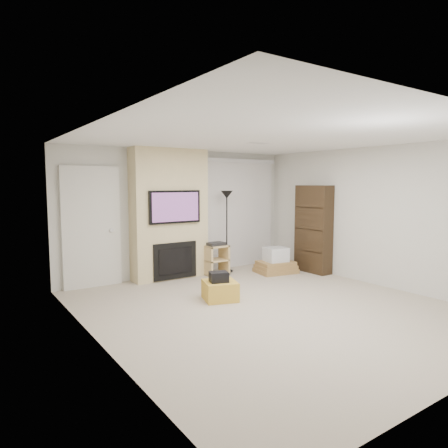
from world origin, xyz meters
TOP-DOWN VIEW (x-y plane):
  - floor at (0.00, 0.00)m, footprint 5.00×5.50m
  - ceiling at (0.00, 0.00)m, footprint 5.00×5.50m
  - wall_back at (0.00, 2.75)m, footprint 5.00×0.00m
  - wall_left at (-2.50, 0.00)m, footprint 0.00×5.50m
  - wall_right at (2.50, 0.00)m, footprint 0.00×5.50m
  - hvac_vent at (0.40, 0.80)m, footprint 0.35×0.18m
  - ottoman at (-0.38, 0.76)m, footprint 0.63×0.63m
  - black_bag at (-0.42, 0.73)m, footprint 0.34×0.30m
  - fireplace_wall at (-0.35, 2.54)m, footprint 1.50×0.47m
  - entry_door at (-1.80, 2.71)m, footprint 1.02×0.11m
  - vertical_blinds at (1.40, 2.70)m, footprint 1.98×0.10m
  - floor_lamp at (0.87, 2.37)m, footprint 0.25×0.25m
  - av_stand at (0.53, 2.27)m, footprint 0.45×0.38m
  - box_stack at (1.65, 1.71)m, footprint 0.87×0.72m
  - bookshelf at (2.34, 1.34)m, footprint 0.30×0.80m

SIDE VIEW (x-z plane):
  - floor at x=0.00m, z-range 0.00..0.00m
  - ottoman at x=-0.38m, z-range 0.00..0.30m
  - box_stack at x=1.65m, z-range -0.06..0.46m
  - av_stand at x=0.53m, z-range 0.02..0.68m
  - black_bag at x=-0.42m, z-range 0.30..0.46m
  - bookshelf at x=2.34m, z-range 0.00..1.80m
  - entry_door at x=-1.80m, z-range -0.02..2.12m
  - fireplace_wall at x=-0.35m, z-range -0.01..2.49m
  - wall_back at x=0.00m, z-range 0.00..2.50m
  - wall_left at x=-2.50m, z-range 0.00..2.50m
  - wall_right at x=2.50m, z-range 0.00..2.50m
  - vertical_blinds at x=1.40m, z-range 0.09..2.46m
  - floor_lamp at x=0.87m, z-range 0.49..2.18m
  - hvac_vent at x=0.40m, z-range 2.49..2.50m
  - ceiling at x=0.00m, z-range 2.50..2.50m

